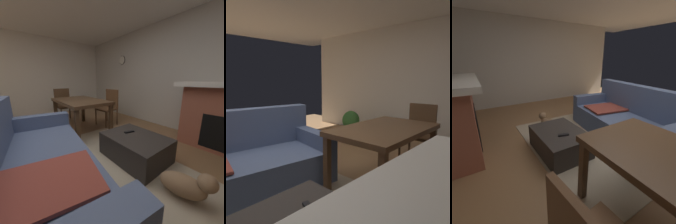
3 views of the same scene
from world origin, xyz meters
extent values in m
plane|color=olive|center=(0.00, 0.00, 0.00)|extent=(8.24, 8.24, 0.00)
cube|color=white|center=(3.44, 0.00, 1.27)|extent=(0.12, 5.70, 2.54)
cube|color=tan|center=(-0.39, -0.29, 0.01)|extent=(2.60, 2.00, 0.01)
cube|color=#4C5B7F|center=(-0.23, 0.33, 0.21)|extent=(2.21, 1.26, 0.42)
cube|color=#4C5B7F|center=(-0.17, 0.71, 0.68)|extent=(2.11, 0.49, 0.52)
cube|color=#4C5B7F|center=(0.72, 0.19, 0.52)|extent=(0.32, 0.99, 0.20)
cube|color=black|center=(-0.24, -0.93, 0.37)|extent=(0.09, 0.17, 0.02)
cube|color=#513823|center=(1.12, -0.76, 0.71)|extent=(1.41, 0.86, 0.06)
cube|color=#513823|center=(0.48, -0.39, 0.34)|extent=(0.07, 0.07, 0.68)
cube|color=#513823|center=(1.77, -0.39, 0.34)|extent=(0.07, 0.07, 0.68)
cube|color=#513823|center=(0.48, -1.13, 0.34)|extent=(0.07, 0.07, 0.68)
cube|color=#513823|center=(1.77, -1.13, 0.34)|extent=(0.07, 0.07, 0.68)
cube|color=brown|center=(1.12, -1.49, 0.43)|extent=(0.48, 0.48, 0.04)
cylinder|color=brown|center=(0.90, -1.31, 0.21)|extent=(0.04, 0.04, 0.41)
cylinder|color=brown|center=(1.30, -1.27, 0.21)|extent=(0.04, 0.04, 0.41)
cube|color=#513823|center=(2.13, -0.76, 0.43)|extent=(0.46, 0.46, 0.04)
cube|color=#513823|center=(2.33, -0.75, 0.69)|extent=(0.06, 0.44, 0.48)
cylinder|color=#513823|center=(1.94, -0.97, 0.21)|extent=(0.04, 0.04, 0.41)
cylinder|color=#513823|center=(1.92, -0.57, 0.21)|extent=(0.04, 0.04, 0.41)
cylinder|color=#513823|center=(2.34, -0.95, 0.21)|extent=(0.04, 0.04, 0.41)
cylinder|color=#513823|center=(2.32, -0.55, 0.21)|extent=(0.04, 0.04, 0.41)
cylinder|color=brown|center=(2.70, 1.10, 0.10)|extent=(0.19, 0.19, 0.20)
ellipsoid|color=#387233|center=(2.70, 1.10, 0.36)|extent=(0.41, 0.41, 0.45)
camera|label=1|loc=(-1.54, 0.46, 1.16)|focal=20.53mm
camera|label=2|loc=(-1.17, -2.10, 1.33)|focal=34.19mm
camera|label=3|loc=(1.44, -1.94, 1.43)|focal=24.24mm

